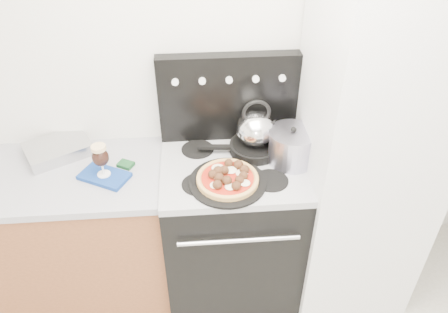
{
  "coord_description": "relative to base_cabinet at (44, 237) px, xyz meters",
  "views": [
    {
      "loc": [
        -0.11,
        -0.64,
        2.34
      ],
      "look_at": [
        0.02,
        1.05,
        1.07
      ],
      "focal_mm": 35.0,
      "sensor_mm": 36.0,
      "label": 1
    }
  ],
  "objects": [
    {
      "name": "pizza",
      "position": [
        1.07,
        -0.17,
        0.52
      ],
      "size": [
        0.38,
        0.38,
        0.04
      ],
      "primitive_type": null,
      "rotation": [
        0.0,
        0.0,
        -0.25
      ],
      "color": "#E89653",
      "rests_on": "pizza_pan"
    },
    {
      "name": "base_cabinet",
      "position": [
        0.0,
        0.0,
        0.0
      ],
      "size": [
        1.45,
        0.6,
        0.86
      ],
      "primitive_type": "cube",
      "color": "brown",
      "rests_on": "ground"
    },
    {
      "name": "pizza_pan",
      "position": [
        1.07,
        -0.17,
        0.5
      ],
      "size": [
        0.44,
        0.44,
        0.01
      ],
      "primitive_type": "cylinder",
      "rotation": [
        0.0,
        0.0,
        0.13
      ],
      "color": "black",
      "rests_on": "cooktop"
    },
    {
      "name": "stock_pot",
      "position": [
        1.42,
        -0.02,
        0.58
      ],
      "size": [
        0.28,
        0.28,
        0.18
      ],
      "primitive_type": "cylinder",
      "rotation": [
        0.0,
        0.0,
        -0.18
      ],
      "color": "#B2AFC4",
      "rests_on": "cooktop"
    },
    {
      "name": "oven_mitt",
      "position": [
        0.44,
        -0.06,
        0.48
      ],
      "size": [
        0.29,
        0.25,
        0.02
      ],
      "primitive_type": "cube",
      "rotation": [
        0.0,
        0.0,
        -0.49
      ],
      "color": "navy",
      "rests_on": "countertop"
    },
    {
      "name": "skillet",
      "position": [
        1.24,
        0.09,
        0.51
      ],
      "size": [
        0.3,
        0.3,
        0.05
      ],
      "primitive_type": "cylinder",
      "rotation": [
        0.0,
        0.0,
        -0.09
      ],
      "color": "black",
      "rests_on": "cooktop"
    },
    {
      "name": "backguard",
      "position": [
        1.1,
        0.25,
        0.74
      ],
      "size": [
        0.76,
        0.08,
        0.5
      ],
      "primitive_type": "cube",
      "color": "black",
      "rests_on": "cooktop"
    },
    {
      "name": "tea_kettle",
      "position": [
        1.24,
        0.09,
        0.65
      ],
      "size": [
        0.25,
        0.25,
        0.23
      ],
      "primitive_type": null,
      "rotation": [
        0.0,
        0.0,
        0.23
      ],
      "color": "white",
      "rests_on": "skillet"
    },
    {
      "name": "stove_body",
      "position": [
        1.1,
        -0.02,
        0.01
      ],
      "size": [
        0.76,
        0.65,
        0.88
      ],
      "primitive_type": "cube",
      "color": "black",
      "rests_on": "ground"
    },
    {
      "name": "countertop",
      "position": [
        0.0,
        0.0,
        0.45
      ],
      "size": [
        1.48,
        0.63,
        0.04
      ],
      "primitive_type": "cube",
      "color": "#9F9FAA",
      "rests_on": "base_cabinet"
    },
    {
      "name": "cooktop",
      "position": [
        1.1,
        -0.02,
        0.47
      ],
      "size": [
        0.76,
        0.65,
        0.04
      ],
      "primitive_type": "cube",
      "color": "#ADADB2",
      "rests_on": "stove_body"
    },
    {
      "name": "fridge",
      "position": [
        1.8,
        -0.05,
        0.52
      ],
      "size": [
        0.64,
        0.68,
        1.9
      ],
      "primitive_type": "cube",
      "color": "silver",
      "rests_on": "ground"
    },
    {
      "name": "beer_glass",
      "position": [
        0.44,
        -0.06,
        0.58
      ],
      "size": [
        0.09,
        0.09,
        0.18
      ],
      "primitive_type": null,
      "rotation": [
        0.0,
        0.0,
        0.03
      ],
      "color": "black",
      "rests_on": "oven_mitt"
    },
    {
      "name": "foil_sheet",
      "position": [
        0.16,
        0.17,
        0.5
      ],
      "size": [
        0.41,
        0.38,
        0.07
      ],
      "primitive_type": "cube",
      "rotation": [
        0.0,
        0.0,
        0.51
      ],
      "color": "silver",
      "rests_on": "countertop"
    },
    {
      "name": "room_shell",
      "position": [
        1.02,
        -0.91,
        0.82
      ],
      "size": [
        3.52,
        3.01,
        2.52
      ],
      "color": "silver",
      "rests_on": "ground"
    }
  ]
}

